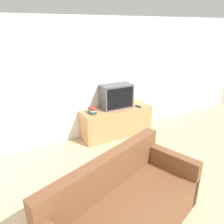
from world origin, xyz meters
TOP-DOWN VIEW (x-y plane):
  - wall_back at (0.00, 3.03)m, footprint 9.00×0.06m
  - tv_stand at (0.46, 2.72)m, footprint 1.64×0.51m
  - television at (0.49, 2.80)m, footprint 0.71×0.37m
  - couch at (-0.71, 0.41)m, footprint 2.22×1.54m
  - book_stack at (-0.15, 2.71)m, footprint 0.14×0.24m
  - remote_on_stand at (0.94, 2.58)m, footprint 0.08×0.16m

SIDE VIEW (x-z plane):
  - couch at x=-0.71m, z-range -0.16..0.77m
  - tv_stand at x=0.46m, z-range 0.00..0.66m
  - remote_on_stand at x=0.94m, z-range 0.66..0.68m
  - book_stack at x=-0.15m, z-range 0.66..0.79m
  - television at x=0.49m, z-range 0.66..1.19m
  - wall_back at x=0.00m, z-range 0.00..2.60m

